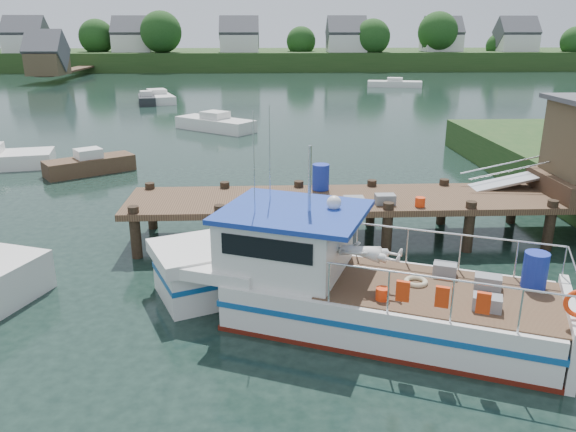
{
  "coord_description": "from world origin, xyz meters",
  "views": [
    {
      "loc": [
        -1.74,
        -17.01,
        6.51
      ],
      "look_at": [
        -1.0,
        -1.5,
        1.3
      ],
      "focal_mm": 35.0,
      "sensor_mm": 36.0,
      "label": 1
    }
  ],
  "objects_px": {
    "moored_far": "(395,83)",
    "moored_d": "(157,97)",
    "moored_b": "(215,123)",
    "moored_rowboat": "(90,164)",
    "moored_e": "(147,99)",
    "lobster_boat": "(337,285)",
    "dock": "(521,169)"
  },
  "relations": [
    {
      "from": "moored_far",
      "to": "moored_d",
      "type": "height_order",
      "value": "moored_d"
    },
    {
      "from": "moored_b",
      "to": "moored_d",
      "type": "height_order",
      "value": "moored_b"
    },
    {
      "from": "moored_rowboat",
      "to": "moored_far",
      "type": "relative_size",
      "value": 0.63
    },
    {
      "from": "moored_e",
      "to": "lobster_boat",
      "type": "bearing_deg",
      "value": -95.76
    },
    {
      "from": "lobster_boat",
      "to": "moored_far",
      "type": "height_order",
      "value": "lobster_boat"
    },
    {
      "from": "lobster_boat",
      "to": "moored_far",
      "type": "xyz_separation_m",
      "value": [
        13.95,
        54.51,
        -0.49
      ]
    },
    {
      "from": "moored_rowboat",
      "to": "moored_b",
      "type": "bearing_deg",
      "value": 62.27
    },
    {
      "from": "moored_far",
      "to": "moored_d",
      "type": "relative_size",
      "value": 0.92
    },
    {
      "from": "lobster_boat",
      "to": "moored_rowboat",
      "type": "distance_m",
      "value": 17.49
    },
    {
      "from": "lobster_boat",
      "to": "moored_b",
      "type": "bearing_deg",
      "value": 122.57
    },
    {
      "from": "dock",
      "to": "moored_far",
      "type": "height_order",
      "value": "dock"
    },
    {
      "from": "moored_far",
      "to": "lobster_boat",
      "type": "bearing_deg",
      "value": -106.23
    },
    {
      "from": "moored_b",
      "to": "moored_d",
      "type": "distance_m",
      "value": 17.28
    },
    {
      "from": "lobster_boat",
      "to": "moored_far",
      "type": "bearing_deg",
      "value": 97.86
    },
    {
      "from": "lobster_boat",
      "to": "moored_far",
      "type": "distance_m",
      "value": 56.26
    },
    {
      "from": "moored_rowboat",
      "to": "moored_far",
      "type": "distance_m",
      "value": 46.53
    },
    {
      "from": "moored_rowboat",
      "to": "moored_far",
      "type": "height_order",
      "value": "moored_rowboat"
    },
    {
      "from": "dock",
      "to": "moored_rowboat",
      "type": "distance_m",
      "value": 18.85
    },
    {
      "from": "moored_b",
      "to": "dock",
      "type": "bearing_deg",
      "value": -57.86
    },
    {
      "from": "dock",
      "to": "lobster_boat",
      "type": "xyz_separation_m",
      "value": [
        -6.57,
        -5.3,
        -1.36
      ]
    },
    {
      "from": "dock",
      "to": "moored_rowboat",
      "type": "xyz_separation_m",
      "value": [
        -16.36,
        9.19,
        -1.81
      ]
    },
    {
      "from": "moored_far",
      "to": "moored_d",
      "type": "bearing_deg",
      "value": -155.56
    },
    {
      "from": "moored_e",
      "to": "dock",
      "type": "bearing_deg",
      "value": -84.37
    },
    {
      "from": "lobster_boat",
      "to": "moored_d",
      "type": "distance_m",
      "value": 43.5
    },
    {
      "from": "dock",
      "to": "moored_far",
      "type": "xyz_separation_m",
      "value": [
        7.38,
        49.2,
        -1.85
      ]
    },
    {
      "from": "lobster_boat",
      "to": "moored_b",
      "type": "distance_m",
      "value": 26.46
    },
    {
      "from": "moored_far",
      "to": "moored_e",
      "type": "height_order",
      "value": "moored_e"
    },
    {
      "from": "dock",
      "to": "lobster_boat",
      "type": "bearing_deg",
      "value": -141.07
    },
    {
      "from": "moored_rowboat",
      "to": "moored_e",
      "type": "distance_m",
      "value": 25.82
    },
    {
      "from": "moored_rowboat",
      "to": "moored_e",
      "type": "height_order",
      "value": "moored_rowboat"
    },
    {
      "from": "moored_far",
      "to": "moored_e",
      "type": "relative_size",
      "value": 1.48
    },
    {
      "from": "moored_b",
      "to": "moored_rowboat",
      "type": "bearing_deg",
      "value": -110.11
    }
  ]
}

